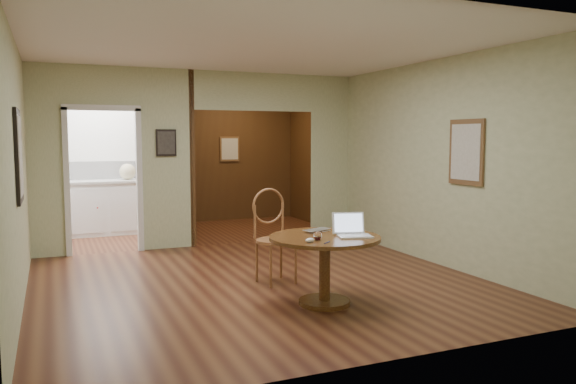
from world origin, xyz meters
name	(u,v)px	position (x,y,z in m)	size (l,w,h in m)	color
floor	(262,283)	(0.00, 0.00, 0.00)	(5.00, 5.00, 0.00)	#411D12
room_shell	(167,162)	(-0.47, 3.10, 1.29)	(5.20, 7.50, 5.00)	white
dining_table	(325,254)	(0.30, -1.01, 0.52)	(1.11, 1.11, 0.70)	brown
chair	(273,230)	(0.15, 0.02, 0.61)	(0.52, 0.52, 1.09)	#905D33
open_laptop	(352,230)	(0.54, -1.11, 0.76)	(0.37, 0.36, 0.23)	white
closed_laptop	(321,231)	(0.36, -0.78, 0.71)	(0.32, 0.21, 0.03)	#BCBCC1
mouse	(310,240)	(0.01, -1.27, 0.72)	(0.10, 0.06, 0.04)	white
wine_glass	(318,236)	(0.13, -1.19, 0.74)	(0.08, 0.08, 0.09)	white
pen	(327,243)	(0.15, -1.35, 0.70)	(0.01, 0.01, 0.13)	#0B1450
kitchen_cabinet	(105,207)	(-1.35, 4.20, 0.47)	(2.06, 0.60, 0.94)	white
grocery_bag	(128,172)	(-0.96, 4.20, 1.08)	(0.28, 0.24, 0.28)	beige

